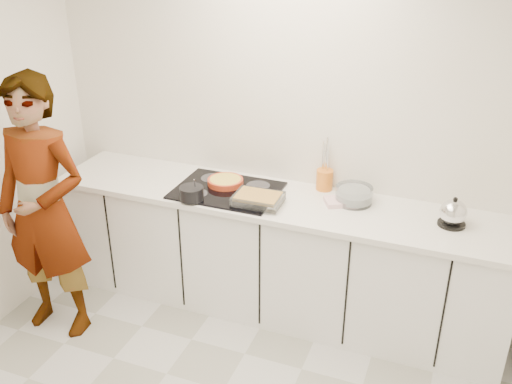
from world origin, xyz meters
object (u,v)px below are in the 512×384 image
at_px(mixing_bowl, 354,195).
at_px(kettle, 453,214).
at_px(hob, 227,190).
at_px(tart_dish, 225,181).
at_px(utensil_crock, 324,180).
at_px(cook, 44,211).
at_px(saucepan, 192,193).
at_px(baking_dish, 258,198).

xyz_separation_m(mixing_bowl, kettle, (0.64, -0.09, 0.03)).
distance_m(hob, mixing_bowl, 0.88).
xyz_separation_m(tart_dish, utensil_crock, (0.67, 0.21, 0.04)).
height_order(tart_dish, cook, cook).
relative_size(kettle, cook, 0.11).
bearing_deg(saucepan, hob, 54.93).
bearing_deg(baking_dish, kettle, 8.14).
xyz_separation_m(saucepan, cook, (-0.84, -0.49, -0.06)).
relative_size(kettle, utensil_crock, 1.41).
height_order(hob, cook, cook).
xyz_separation_m(kettle, utensil_crock, (-0.88, 0.23, -0.01)).
bearing_deg(mixing_bowl, hob, -170.48).
distance_m(saucepan, baking_dish, 0.45).
bearing_deg(cook, baking_dish, 21.83).
height_order(hob, mixing_bowl, mixing_bowl).
bearing_deg(utensil_crock, tart_dish, -163.08).
bearing_deg(baking_dish, utensil_crock, 49.07).
bearing_deg(kettle, mixing_bowl, 172.01).
bearing_deg(mixing_bowl, tart_dish, -175.64).
bearing_deg(tart_dish, saucepan, -110.56).
bearing_deg(tart_dish, kettle, -0.74).
distance_m(saucepan, cook, 0.97).
bearing_deg(utensil_crock, baking_dish, -130.93).
relative_size(mixing_bowl, cook, 0.14).
bearing_deg(saucepan, utensil_crock, 32.88).
xyz_separation_m(tart_dish, mixing_bowl, (0.92, 0.07, 0.02)).
relative_size(utensil_crock, cook, 0.08).
xyz_separation_m(hob, mixing_bowl, (0.87, 0.15, 0.05)).
height_order(hob, kettle, kettle).
relative_size(tart_dish, utensil_crock, 1.98).
xyz_separation_m(hob, kettle, (1.51, 0.06, 0.08)).
bearing_deg(mixing_bowl, saucepan, -160.01).
bearing_deg(saucepan, mixing_bowl, 19.99).
distance_m(kettle, cook, 2.63).
height_order(hob, utensil_crock, utensil_crock).
bearing_deg(utensil_crock, hob, -155.89).
height_order(hob, saucepan, saucepan).
bearing_deg(hob, kettle, 2.12).
distance_m(tart_dish, utensil_crock, 0.71).
xyz_separation_m(saucepan, kettle, (1.67, 0.28, 0.02)).
bearing_deg(mixing_bowl, utensil_crock, 150.71).
relative_size(tart_dish, baking_dish, 0.90).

